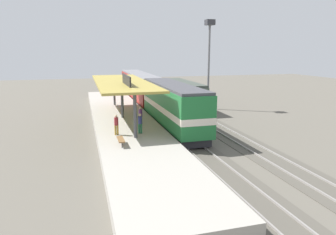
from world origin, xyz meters
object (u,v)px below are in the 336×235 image
light_mast (209,46)px  person_boarding (140,115)px  person_waiting (140,122)px  locomotive (173,106)px  freight_car (182,94)px  person_walking (116,124)px  platform_bench (121,140)px  passenger_carriage_single (140,87)px

light_mast → person_boarding: (-11.16, -10.23, -6.54)m
person_waiting → person_boarding: size_ratio=1.00×
locomotive → freight_car: (4.60, 10.99, -0.44)m
person_waiting → person_walking: (-1.98, 0.03, 0.00)m
platform_bench → passenger_carriage_single: size_ratio=0.08×
light_mast → person_waiting: 19.06m
locomotive → passenger_carriage_single: 18.00m
light_mast → passenger_carriage_single: bearing=133.1°
freight_car → person_walking: (-10.58, -14.76, -0.12)m
freight_car → person_boarding: bearing=-124.5°
passenger_carriage_single → person_walking: size_ratio=11.70×
person_walking → passenger_carriage_single: bearing=74.6°
passenger_carriage_single → platform_bench: bearing=-103.6°
platform_bench → person_walking: person_walking is taller
light_mast → freight_car: bearing=157.4°
platform_bench → person_waiting: size_ratio=0.99×
platform_bench → person_boarding: size_ratio=0.99×
person_waiting → person_walking: same height
person_waiting → person_walking: 1.98m
person_waiting → person_boarding: same height
platform_bench → locomotive: locomotive is taller
passenger_carriage_single → person_waiting: 22.16m
passenger_carriage_single → person_walking: (-5.98, -21.77, -0.46)m
light_mast → person_boarding: light_mast is taller
locomotive → freight_car: locomotive is taller
passenger_carriage_single → light_mast: 12.94m
person_waiting → light_mast: bearing=48.8°
locomotive → person_walking: bearing=-147.8°
person_waiting → person_boarding: (0.64, 3.23, 0.00)m
platform_bench → light_mast: 22.59m
locomotive → person_walking: size_ratio=8.44×
platform_bench → passenger_carriage_single: passenger_carriage_single is taller
platform_bench → person_waiting: 3.63m
locomotive → freight_car: size_ratio=1.20×
locomotive → passenger_carriage_single: locomotive is taller
passenger_carriage_single → person_boarding: 18.87m
person_waiting → person_boarding: bearing=78.8°
freight_car → person_waiting: freight_car is taller
light_mast → person_boarding: bearing=-137.5°
passenger_carriage_single → light_mast: light_mast is taller
person_waiting → passenger_carriage_single: bearing=79.6°
platform_bench → passenger_carriage_single: (6.00, 24.77, 0.97)m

